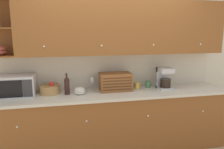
% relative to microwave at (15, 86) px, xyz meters
% --- Properties ---
extents(ground_plane, '(24.00, 24.00, 0.00)m').
position_rel_microwave_xyz_m(ground_plane, '(1.40, 0.22, -1.09)').
color(ground_plane, tan).
extents(wall_back, '(5.94, 0.06, 2.60)m').
position_rel_microwave_xyz_m(wall_back, '(1.40, 0.25, 0.21)').
color(wall_back, beige).
rests_on(wall_back, ground_plane).
extents(counter_unit, '(3.56, 0.66, 0.94)m').
position_rel_microwave_xyz_m(counter_unit, '(1.40, -0.10, -0.62)').
color(counter_unit, brown).
rests_on(counter_unit, ground_plane).
extents(backsplash_panel, '(3.54, 0.01, 0.56)m').
position_rel_microwave_xyz_m(backsplash_panel, '(1.40, 0.21, 0.13)').
color(backsplash_panel, beige).
rests_on(backsplash_panel, counter_unit).
extents(upper_cabinets, '(3.54, 0.38, 0.80)m').
position_rel_microwave_xyz_m(upper_cabinets, '(1.57, 0.04, 0.81)').
color(upper_cabinets, brown).
rests_on(upper_cabinets, backsplash_panel).
extents(microwave, '(0.55, 0.38, 0.30)m').
position_rel_microwave_xyz_m(microwave, '(0.00, 0.00, 0.00)').
color(microwave, silver).
rests_on(microwave, counter_unit).
extents(fruit_basket, '(0.29, 0.29, 0.18)m').
position_rel_microwave_xyz_m(fruit_basket, '(0.47, 0.02, -0.08)').
color(fruit_basket, '#A87F4C').
rests_on(fruit_basket, counter_unit).
extents(wine_bottle, '(0.07, 0.07, 0.31)m').
position_rel_microwave_xyz_m(wine_bottle, '(0.72, -0.08, -0.01)').
color(wine_bottle, black).
rests_on(wine_bottle, counter_unit).
extents(bowl_stack_on_counter, '(0.18, 0.18, 0.09)m').
position_rel_microwave_xyz_m(bowl_stack_on_counter, '(0.90, -0.09, -0.10)').
color(bowl_stack_on_counter, silver).
rests_on(bowl_stack_on_counter, counter_unit).
extents(wine_glass, '(0.07, 0.07, 0.21)m').
position_rel_microwave_xyz_m(wine_glass, '(1.11, 0.13, -0.01)').
color(wine_glass, silver).
rests_on(wine_glass, counter_unit).
extents(bread_box, '(0.48, 0.27, 0.27)m').
position_rel_microwave_xyz_m(bread_box, '(1.45, -0.02, -0.01)').
color(bread_box, brown).
rests_on(bread_box, counter_unit).
extents(mug, '(0.09, 0.08, 0.10)m').
position_rel_microwave_xyz_m(mug, '(1.82, 0.02, -0.10)').
color(mug, gold).
rests_on(mug, counter_unit).
extents(mug_blue_second, '(0.10, 0.08, 0.10)m').
position_rel_microwave_xyz_m(mug_blue_second, '(2.01, 0.05, -0.10)').
color(mug_blue_second, '#4C845B').
rests_on(mug_blue_second, counter_unit).
extents(coffee_maker, '(0.22, 0.23, 0.34)m').
position_rel_microwave_xyz_m(coffee_maker, '(2.25, -0.06, 0.02)').
color(coffee_maker, '#B7B7BC').
rests_on(coffee_maker, counter_unit).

